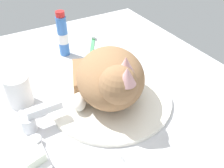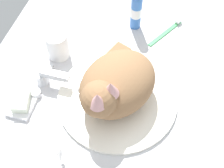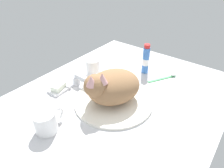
# 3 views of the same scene
# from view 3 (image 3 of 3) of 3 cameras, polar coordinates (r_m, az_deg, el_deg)

# --- Properties ---
(ground_plane) EXTENTS (1.10, 0.83, 0.03)m
(ground_plane) POSITION_cam_3_polar(r_m,az_deg,el_deg) (0.86, 0.45, -5.79)
(ground_plane) COLOR silver
(sink_basin) EXTENTS (0.33, 0.33, 0.01)m
(sink_basin) POSITION_cam_3_polar(r_m,az_deg,el_deg) (0.85, 0.45, -4.72)
(sink_basin) COLOR white
(sink_basin) RESTS_ON ground_plane
(faucet) EXTENTS (0.13, 0.10, 0.06)m
(faucet) POSITION_cam_3_polar(r_m,az_deg,el_deg) (0.95, -9.70, 1.14)
(faucet) COLOR silver
(faucet) RESTS_ON ground_plane
(cat) EXTENTS (0.30, 0.26, 0.16)m
(cat) POSITION_cam_3_polar(r_m,az_deg,el_deg) (0.80, -0.26, -0.62)
(cat) COLOR #936B47
(cat) RESTS_ON sink_basin
(coffee_mug) EXTENTS (0.12, 0.08, 0.08)m
(coffee_mug) POSITION_cam_3_polar(r_m,az_deg,el_deg) (0.74, -18.36, -10.28)
(coffee_mug) COLOR white
(coffee_mug) RESTS_ON ground_plane
(rinse_cup) EXTENTS (0.07, 0.07, 0.08)m
(rinse_cup) POSITION_cam_3_polar(r_m,az_deg,el_deg) (1.01, -5.56, 4.73)
(rinse_cup) COLOR white
(rinse_cup) RESTS_ON ground_plane
(soap_dish) EXTENTS (0.09, 0.06, 0.01)m
(soap_dish) POSITION_cam_3_polar(r_m,az_deg,el_deg) (0.94, -14.95, -1.53)
(soap_dish) COLOR white
(soap_dish) RESTS_ON ground_plane
(soap_bar) EXTENTS (0.07, 0.06, 0.02)m
(soap_bar) POSITION_cam_3_polar(r_m,az_deg,el_deg) (0.93, -15.11, -0.65)
(soap_bar) COLOR silver
(soap_bar) RESTS_ON soap_dish
(toothpaste_bottle) EXTENTS (0.04, 0.04, 0.16)m
(toothpaste_bottle) POSITION_cam_3_polar(r_m,az_deg,el_deg) (1.03, 9.66, 6.87)
(toothpaste_bottle) COLOR #3870C6
(toothpaste_bottle) RESTS_ON ground_plane
(toothbrush) EXTENTS (0.14, 0.09, 0.02)m
(toothbrush) POSITION_cam_3_polar(r_m,az_deg,el_deg) (1.03, 14.59, 1.72)
(toothbrush) COLOR #4CB266
(toothbrush) RESTS_ON ground_plane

